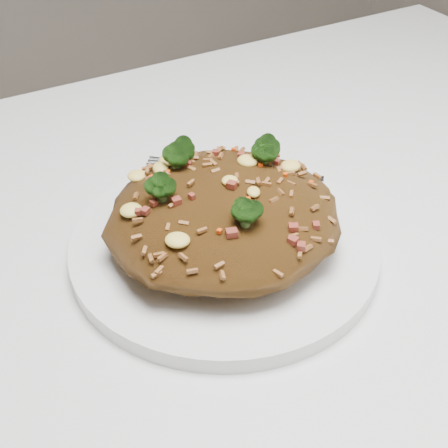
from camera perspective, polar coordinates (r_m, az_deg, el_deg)
The scene contains 4 objects.
dining_table at distance 0.52m, azimuth -3.10°, elevation -15.10°, with size 1.20×0.80×0.75m.
plate at distance 0.50m, azimuth -0.00°, elevation -1.99°, with size 0.24×0.24×0.01m, color white.
fried_rice at distance 0.47m, azimuth -0.02°, elevation 1.58°, with size 0.18×0.17×0.07m.
fork at distance 0.56m, azimuth 1.68°, elevation 4.80°, with size 0.13×0.12×0.00m.
Camera 1 is at (-0.13, -0.28, 1.08)m, focal length 50.00 mm.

